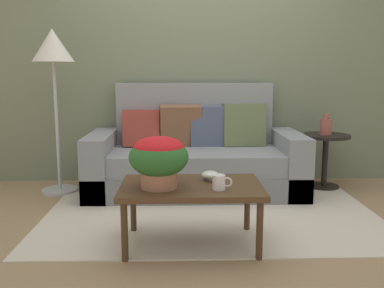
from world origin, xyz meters
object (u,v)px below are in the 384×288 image
side_table (325,151)px  potted_plant (159,157)px  coffee_mug (219,182)px  coffee_table (191,191)px  couch (195,158)px  table_vase (326,126)px  snack_bowl (210,175)px  floor_lamp (53,58)px

side_table → potted_plant: 2.18m
side_table → coffee_mug: 1.95m
coffee_table → couch: bearing=86.8°
coffee_table → side_table: side_table is taller
coffee_table → table_vase: size_ratio=4.51×
potted_plant → snack_bowl: size_ratio=3.03×
coffee_table → potted_plant: size_ratio=2.45×
couch → coffee_table: size_ratio=2.17×
table_vase → potted_plant: bearing=-137.2°
coffee_table → snack_bowl: size_ratio=7.43×
floor_lamp → potted_plant: bearing=-53.3°
side_table → coffee_mug: size_ratio=4.28×
coffee_mug → table_vase: size_ratio=0.62×
couch → coffee_mug: 1.49m
couch → snack_bowl: (0.06, -1.24, 0.13)m
floor_lamp → potted_plant: (1.04, -1.39, -0.66)m
table_vase → floor_lamp: bearing=-178.6°
potted_plant → coffee_mug: (0.39, -0.05, -0.15)m
couch → snack_bowl: couch is taller
potted_plant → table_vase: same height
couch → potted_plant: couch is taller
couch → table_vase: 1.32m
coffee_mug → snack_bowl: 0.24m
side_table → coffee_mug: (-1.20, -1.53, 0.09)m
coffee_table → side_table: bearing=45.6°
couch → potted_plant: (-0.28, -1.42, 0.30)m
coffee_mug → snack_bowl: (-0.04, 0.24, -0.01)m
side_table → snack_bowl: bearing=-133.9°
side_table → potted_plant: bearing=-137.1°
coffee_mug → table_vase: bearing=51.9°
snack_bowl → couch: bearing=92.7°
couch → potted_plant: size_ratio=5.32×
couch → floor_lamp: 1.64m
couch → snack_bowl: size_ratio=16.14×
potted_plant → snack_bowl: (0.34, 0.18, -0.17)m
couch → snack_bowl: 1.25m
potted_plant → side_table: bearing=42.9°
coffee_table → potted_plant: (-0.21, -0.07, 0.25)m
coffee_table → coffee_mug: 0.23m
side_table → floor_lamp: size_ratio=0.35×
floor_lamp → coffee_mug: size_ratio=12.17×
coffee_table → snack_bowl: bearing=40.7°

